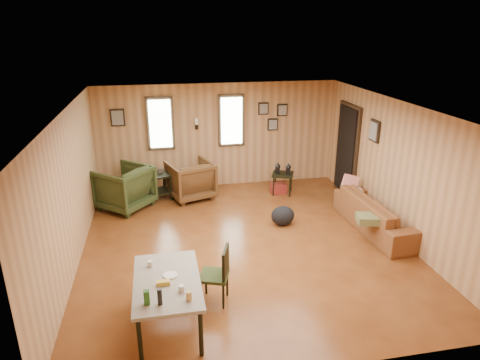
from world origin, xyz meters
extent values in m
cube|color=brown|center=(0.00, 0.00, -0.01)|extent=(5.50, 6.00, 0.02)
cube|color=#997C5B|center=(0.00, 0.00, 2.41)|extent=(5.50, 6.00, 0.02)
cube|color=tan|center=(0.00, 3.01, 1.20)|extent=(5.50, 0.02, 2.40)
cube|color=tan|center=(0.00, -3.01, 1.20)|extent=(5.50, 0.02, 2.40)
cube|color=tan|center=(-2.76, 0.00, 1.20)|extent=(0.02, 6.00, 2.40)
cube|color=tan|center=(2.76, 0.00, 1.20)|extent=(0.02, 6.00, 2.40)
cube|color=black|center=(-1.30, 2.97, 1.55)|extent=(0.60, 0.05, 1.20)
cube|color=#E0F2D1|center=(-1.30, 2.93, 1.55)|extent=(0.48, 0.04, 1.06)
cube|color=black|center=(0.30, 2.97, 1.55)|extent=(0.60, 0.05, 1.20)
cube|color=#E0F2D1|center=(0.30, 2.93, 1.55)|extent=(0.48, 0.04, 1.06)
cube|color=black|center=(-0.50, 2.95, 1.45)|extent=(0.07, 0.05, 0.12)
cylinder|color=silver|center=(-0.50, 2.89, 1.58)|extent=(0.07, 0.07, 0.14)
cube|color=black|center=(2.72, 1.95, 1.00)|extent=(0.06, 1.00, 2.05)
cube|color=black|center=(2.68, 1.95, 1.00)|extent=(0.04, 0.82, 1.90)
cube|color=black|center=(1.05, 2.97, 1.80)|extent=(0.24, 0.04, 0.28)
cube|color=#9E998C|center=(1.05, 2.94, 1.80)|extent=(0.19, 0.02, 0.22)
cube|color=black|center=(1.50, 2.97, 1.75)|extent=(0.24, 0.04, 0.28)
cube|color=#9E998C|center=(1.50, 2.94, 1.75)|extent=(0.19, 0.02, 0.22)
cube|color=black|center=(1.28, 2.97, 1.42)|extent=(0.24, 0.04, 0.28)
cube|color=#9E998C|center=(1.28, 2.94, 1.42)|extent=(0.19, 0.02, 0.22)
cube|color=black|center=(-2.20, 2.97, 1.72)|extent=(0.30, 0.04, 0.38)
cube|color=#9E998C|center=(-2.20, 2.94, 1.72)|extent=(0.24, 0.02, 0.31)
cube|color=black|center=(2.72, 0.85, 1.70)|extent=(0.04, 0.34, 0.42)
cube|color=#9E998C|center=(2.69, 0.85, 1.70)|extent=(0.02, 0.27, 0.34)
imported|color=brown|center=(2.59, 0.08, 0.42)|extent=(0.73, 2.18, 0.84)
imported|color=#513318|center=(-0.73, 2.31, 0.46)|extent=(1.11, 1.07, 0.92)
imported|color=#2E3819|center=(-2.13, 2.01, 0.49)|extent=(1.31, 1.31, 0.99)
cube|color=black|center=(-1.46, 2.34, 0.56)|extent=(0.70, 0.67, 0.04)
cube|color=black|center=(-1.46, 2.34, 0.18)|extent=(0.64, 0.60, 0.03)
cylinder|color=black|center=(-1.62, 2.07, 0.28)|extent=(0.05, 0.05, 0.55)
cylinder|color=black|center=(-1.17, 2.23, 0.28)|extent=(0.05, 0.05, 0.55)
cylinder|color=black|center=(-1.75, 2.46, 0.28)|extent=(0.05, 0.05, 0.55)
cylinder|color=black|center=(-1.31, 2.62, 0.28)|extent=(0.05, 0.05, 0.55)
cube|color=#3D3229|center=(-1.58, 2.30, 0.65)|extent=(0.10, 0.05, 0.13)
cube|color=#3D3229|center=(-1.36, 2.38, 0.65)|extent=(0.09, 0.05, 0.12)
cube|color=black|center=(1.32, 2.17, 0.45)|extent=(0.59, 0.59, 0.04)
cylinder|color=black|center=(1.09, 2.07, 0.23)|extent=(0.04, 0.04, 0.45)
cylinder|color=black|center=(1.43, 1.93, 0.23)|extent=(0.04, 0.04, 0.45)
cylinder|color=black|center=(1.22, 2.41, 0.23)|extent=(0.04, 0.04, 0.45)
cylinder|color=black|center=(1.56, 2.27, 0.23)|extent=(0.04, 0.04, 0.45)
cube|color=black|center=(1.21, 2.21, 0.56)|extent=(0.13, 0.13, 0.16)
cone|color=black|center=(1.21, 2.21, 0.68)|extent=(0.18, 0.18, 0.09)
cube|color=black|center=(1.43, 2.13, 0.56)|extent=(0.13, 0.13, 0.16)
cone|color=black|center=(1.43, 2.13, 0.68)|extent=(0.18, 0.18, 0.09)
cube|color=maroon|center=(1.23, 2.19, 0.12)|extent=(0.35, 0.26, 0.24)
ellipsoid|color=black|center=(0.87, 0.59, 0.19)|extent=(0.53, 0.47, 0.39)
cube|color=brown|center=(2.10, -0.42, 0.49)|extent=(0.48, 0.41, 0.13)
cube|color=red|center=(2.43, 1.09, 0.57)|extent=(0.38, 0.17, 0.37)
cube|color=tan|center=(2.39, 0.83, 0.47)|extent=(0.40, 0.34, 0.10)
cube|color=gray|center=(-1.37, -1.95, 0.66)|extent=(0.81, 1.35, 0.04)
cylinder|color=black|center=(-1.71, -2.53, 0.32)|extent=(0.05, 0.05, 0.65)
cylinder|color=black|center=(-1.03, -2.53, 0.32)|extent=(0.05, 0.05, 0.65)
cylinder|color=black|center=(-1.71, -1.37, 0.32)|extent=(0.05, 0.05, 0.65)
cylinder|color=black|center=(-1.03, -1.36, 0.32)|extent=(0.05, 0.05, 0.65)
cylinder|color=beige|center=(-1.21, -2.22, 0.73)|extent=(0.07, 0.07, 0.08)
cylinder|color=beige|center=(-1.57, -1.59, 0.73)|extent=(0.07, 0.07, 0.08)
cube|color=#23551F|center=(-1.60, -2.38, 0.77)|extent=(0.06, 0.06, 0.17)
cylinder|color=black|center=(-1.46, -2.41, 0.78)|extent=(0.05, 0.05, 0.20)
cylinder|color=#B58E47|center=(-1.14, -2.39, 0.74)|extent=(0.06, 0.06, 0.11)
cylinder|color=beige|center=(-1.33, -1.86, 0.69)|extent=(0.18, 0.18, 0.02)
cube|color=gold|center=(-1.42, -2.04, 0.71)|extent=(0.16, 0.07, 0.05)
cube|color=#2E3819|center=(-0.74, -1.52, 0.40)|extent=(0.48, 0.48, 0.04)
cube|color=black|center=(-0.58, -1.58, 0.63)|extent=(0.15, 0.35, 0.41)
cylinder|color=black|center=(-0.93, -1.62, 0.20)|extent=(0.04, 0.04, 0.39)
cylinder|color=black|center=(-0.64, -1.72, 0.20)|extent=(0.04, 0.04, 0.39)
cylinder|color=black|center=(-0.83, -1.33, 0.20)|extent=(0.04, 0.04, 0.39)
cylinder|color=black|center=(-0.54, -1.43, 0.20)|extent=(0.04, 0.04, 0.39)
camera|label=1|loc=(-1.35, -6.51, 3.64)|focal=32.00mm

